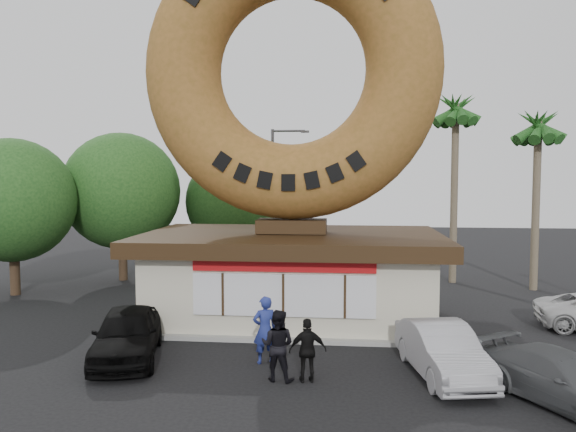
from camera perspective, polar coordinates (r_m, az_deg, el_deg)
The scene contains 15 objects.
ground at distance 16.09m, azimuth -1.63°, elevation -15.68°, with size 90.00×90.00×0.00m, color black.
donut_shop at distance 21.40m, azimuth 0.40°, elevation -5.78°, with size 11.20×7.20×3.80m.
giant_donut at distance 21.45m, azimuth 0.41°, elevation 14.52°, with size 11.03×11.03×2.81m, color #9A612D.
tree_west at distance 30.26m, azimuth -16.56°, elevation 2.44°, with size 6.00×6.00×7.65m.
tree_mid at distance 30.62m, azimuth -5.52°, elevation 1.45°, with size 5.20×5.20×6.63m.
tree_far at distance 28.29m, azimuth -26.21°, elevation 1.45°, with size 5.60×5.60×7.14m.
palm_near at distance 29.68m, azimuth 16.68°, elevation 9.70°, with size 2.60×2.60×9.75m.
palm_far at distance 29.04m, azimuth 24.08°, elevation 7.80°, with size 2.60×2.60×8.75m.
street_lamp at distance 31.25m, azimuth -1.31°, elevation 2.37°, with size 2.11×0.20×8.00m.
person_left at distance 16.62m, azimuth -2.37°, elevation -11.47°, with size 0.72×0.47×1.97m, color navy.
person_center at distance 15.30m, azimuth -1.06°, elevation -12.98°, with size 0.93×0.72×1.91m, color black.
person_right at distance 15.21m, azimuth 2.02°, elevation -13.48°, with size 1.00×0.42×1.70m, color black.
car_black at distance 17.65m, azimuth -16.04°, elevation -11.43°, with size 1.81×4.50×1.53m, color black.
car_silver at distance 16.22m, azimuth 15.42°, elevation -13.04°, with size 1.50×4.29×1.41m, color #A6A6AB.
car_grey at distance 15.36m, azimuth 26.16°, elevation -14.64°, with size 1.74×4.27×1.24m, color #545658.
Camera 1 is at (1.93, -15.01, 5.46)m, focal length 35.00 mm.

